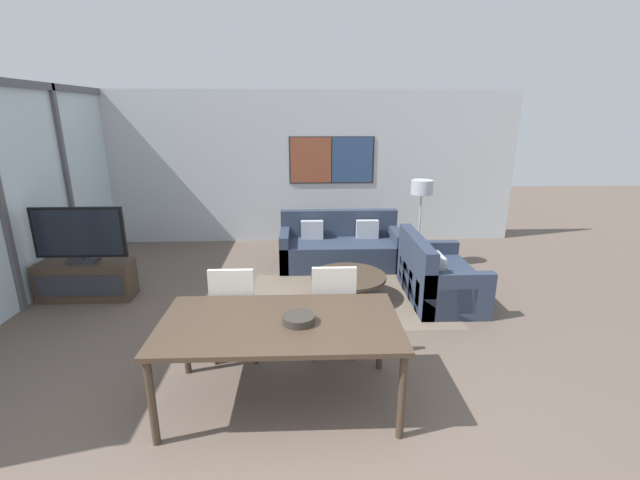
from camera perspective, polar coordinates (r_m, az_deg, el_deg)
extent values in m
cube|color=silver|center=(8.11, -2.60, 9.55)|extent=(8.09, 0.06, 2.80)
cube|color=#2D2D33|center=(8.07, 1.56, 10.59)|extent=(1.58, 0.01, 0.86)
cube|color=brown|center=(8.05, -1.22, 10.58)|extent=(0.75, 0.02, 0.82)
cube|color=navy|center=(8.09, 4.33, 10.58)|extent=(0.75, 0.02, 0.82)
cube|color=#515156|center=(6.29, -36.84, 4.17)|extent=(0.07, 0.08, 2.80)
cube|color=#515156|center=(7.54, -30.66, 6.72)|extent=(0.07, 0.08, 2.80)
cube|color=#706051|center=(5.80, 3.76, -7.81)|extent=(2.61, 1.81, 0.01)
cube|color=#423326|center=(6.51, -28.66, -4.72)|extent=(1.21, 0.39, 0.52)
cube|color=#2D2D33|center=(6.34, -29.43, -5.36)|extent=(1.11, 0.01, 0.28)
cube|color=#2D2D33|center=(6.42, -29.01, -2.37)|extent=(0.36, 0.20, 0.05)
cube|color=#2D2D33|center=(6.40, -29.09, -1.82)|extent=(0.06, 0.03, 0.08)
cube|color=black|center=(6.32, -29.49, 0.89)|extent=(1.17, 0.04, 0.67)
cube|color=black|center=(6.30, -29.58, 0.83)|extent=(1.09, 0.01, 0.60)
cube|color=#2D384C|center=(6.92, 2.72, -1.83)|extent=(1.92, 0.86, 0.42)
cube|color=#2D384C|center=(7.18, 2.51, 0.69)|extent=(1.92, 0.16, 0.86)
cube|color=#2D384C|center=(6.87, -4.70, -1.21)|extent=(0.14, 0.86, 0.60)
cube|color=#2D384C|center=(7.02, 10.00, -1.03)|extent=(0.14, 0.86, 0.60)
cube|color=#B2B7C1|center=(6.95, -1.07, 1.38)|extent=(0.36, 0.12, 0.30)
cube|color=#B2B7C1|center=(7.02, 6.32, 1.44)|extent=(0.36, 0.12, 0.30)
cube|color=#2D384C|center=(5.96, 15.73, -5.57)|extent=(0.86, 1.41, 0.42)
cube|color=#2D384C|center=(5.79, 12.61, -3.70)|extent=(0.16, 1.41, 0.86)
cube|color=#2D384C|center=(5.38, 17.82, -7.19)|extent=(0.86, 0.14, 0.60)
cube|color=#2D384C|center=(6.50, 14.14, -2.74)|extent=(0.86, 0.14, 0.60)
cube|color=#B2B7C1|center=(5.51, 15.31, -3.37)|extent=(0.12, 0.36, 0.30)
cylinder|color=#423326|center=(5.79, 3.76, -7.71)|extent=(0.45, 0.45, 0.03)
cylinder|color=#423326|center=(5.74, 3.78, -6.47)|extent=(0.18, 0.18, 0.30)
cylinder|color=#423326|center=(5.67, 3.82, -4.87)|extent=(1.00, 1.00, 0.04)
cube|color=#423326|center=(3.58, -5.36, -11.00)|extent=(1.97, 1.05, 0.04)
cylinder|color=#423326|center=(3.57, -21.52, -19.52)|extent=(0.06, 0.06, 0.73)
cylinder|color=#423326|center=(3.46, 10.85, -19.82)|extent=(0.06, 0.06, 0.73)
cylinder|color=#423326|center=(4.31, -17.52, -12.40)|extent=(0.06, 0.06, 0.73)
cylinder|color=#423326|center=(4.22, 8.05, -12.40)|extent=(0.06, 0.06, 0.73)
cube|color=beige|center=(4.48, -11.02, -9.81)|extent=(0.46, 0.46, 0.06)
cube|color=beige|center=(4.17, -11.67, -7.37)|extent=(0.42, 0.05, 0.54)
cylinder|color=#423326|center=(4.45, -13.86, -13.56)|extent=(0.04, 0.04, 0.40)
cylinder|color=#423326|center=(4.38, -8.59, -13.70)|extent=(0.04, 0.04, 0.40)
cylinder|color=#423326|center=(4.79, -12.92, -11.17)|extent=(0.04, 0.04, 0.40)
cylinder|color=#423326|center=(4.73, -8.07, -11.26)|extent=(0.04, 0.04, 0.40)
cube|color=beige|center=(4.45, 1.66, -9.65)|extent=(0.46, 0.46, 0.06)
cube|color=beige|center=(4.14, 1.88, -7.18)|extent=(0.42, 0.05, 0.54)
cylinder|color=#423326|center=(4.38, -0.88, -13.55)|extent=(0.04, 0.04, 0.40)
cylinder|color=#423326|center=(4.40, 4.48, -13.42)|extent=(0.04, 0.04, 0.40)
cylinder|color=#423326|center=(4.73, -0.99, -11.11)|extent=(0.04, 0.04, 0.40)
cylinder|color=#423326|center=(4.75, 3.93, -11.01)|extent=(0.04, 0.04, 0.40)
cylinder|color=#332D28|center=(3.52, -2.84, -10.49)|extent=(0.26, 0.26, 0.07)
torus|color=#332D28|center=(3.51, -2.85, -10.12)|extent=(0.26, 0.26, 0.02)
cylinder|color=#2D2D33|center=(7.12, 12.76, -3.38)|extent=(0.28, 0.28, 0.02)
cylinder|color=#B7B7BC|center=(6.95, 13.07, 1.24)|extent=(0.03, 0.03, 1.16)
cylinder|color=#B2B7C1|center=(6.80, 13.45, 6.87)|extent=(0.33, 0.33, 0.22)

